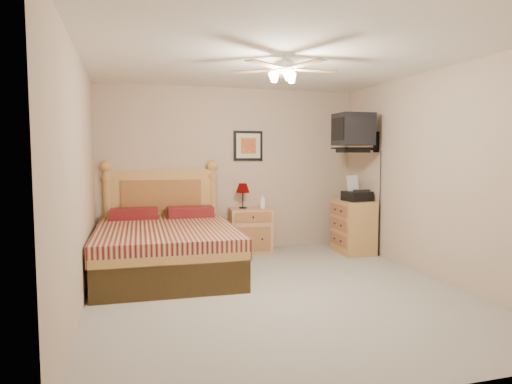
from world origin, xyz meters
TOP-DOWN VIEW (x-y plane):
  - floor at (0.00, 0.00)m, footprint 4.50×4.50m
  - ceiling at (0.00, 0.00)m, footprint 4.00×4.50m
  - wall_back at (0.00, 2.25)m, footprint 4.00×0.04m
  - wall_front at (0.00, -2.25)m, footprint 4.00×0.04m
  - wall_left at (-2.00, 0.00)m, footprint 0.04×4.50m
  - wall_right at (2.00, 0.00)m, footprint 0.04×4.50m
  - bed at (-1.10, 1.12)m, footprint 1.72×2.22m
  - nightstand at (0.24, 2.00)m, footprint 0.66×0.52m
  - table_lamp at (0.14, 2.04)m, footprint 0.25×0.25m
  - lotion_bottle at (0.42, 1.95)m, footprint 0.09×0.09m
  - framed_picture at (0.27, 2.23)m, footprint 0.46×0.04m
  - dresser at (1.73, 1.53)m, footprint 0.49×0.69m
  - fax_machine at (1.76, 1.48)m, footprint 0.41×0.42m
  - magazine_lower at (1.75, 1.74)m, footprint 0.25×0.29m
  - magazine_upper at (1.75, 1.77)m, footprint 0.25×0.31m
  - wall_tv at (1.75, 1.34)m, footprint 0.56×0.46m
  - ceiling_fan at (0.00, -0.20)m, footprint 1.14×1.14m

SIDE VIEW (x-z plane):
  - floor at x=0.00m, z-range 0.00..0.00m
  - nightstand at x=0.24m, z-range 0.00..0.67m
  - dresser at x=1.73m, z-range 0.00..0.79m
  - bed at x=-1.10m, z-range 0.00..1.41m
  - lotion_bottle at x=0.42m, z-range 0.67..0.89m
  - magazine_lower at x=1.75m, z-range 0.79..0.82m
  - magazine_upper at x=1.75m, z-range 0.82..0.84m
  - table_lamp at x=0.14m, z-range 0.67..1.05m
  - fax_machine at x=1.76m, z-range 0.79..1.17m
  - wall_back at x=0.00m, z-range 0.00..2.50m
  - wall_front at x=0.00m, z-range 0.00..2.50m
  - wall_left at x=-2.00m, z-range 0.00..2.50m
  - wall_right at x=2.00m, z-range 0.00..2.50m
  - framed_picture at x=0.27m, z-range 1.39..1.85m
  - wall_tv at x=1.75m, z-range 1.52..2.10m
  - ceiling_fan at x=0.00m, z-range 2.22..2.50m
  - ceiling at x=0.00m, z-range 2.48..2.52m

